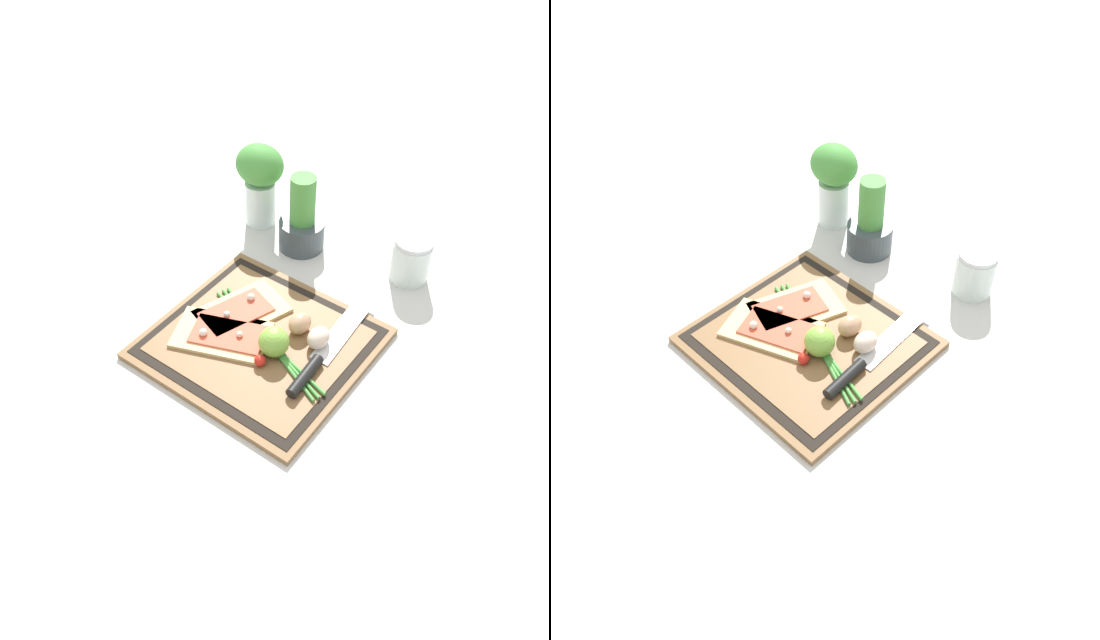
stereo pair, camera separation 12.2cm
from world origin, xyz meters
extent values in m
plane|color=silver|center=(0.00, 0.00, 0.00)|extent=(6.00, 6.00, 0.00)
cube|color=brown|center=(0.00, 0.00, 0.01)|extent=(0.40, 0.38, 0.01)
cube|color=black|center=(0.00, 0.00, 0.01)|extent=(0.38, 0.35, 0.00)
cube|color=brown|center=(0.00, 0.00, 0.01)|extent=(0.34, 0.31, 0.00)
cube|color=#DBBC7F|center=(-0.07, -0.04, 0.02)|extent=(0.21, 0.17, 0.01)
cube|color=#D14C33|center=(-0.05, -0.03, 0.02)|extent=(0.16, 0.12, 0.00)
sphere|color=silver|center=(-0.09, -0.06, 0.03)|extent=(0.02, 0.02, 0.02)
sphere|color=silver|center=(-0.03, -0.02, 0.03)|extent=(0.01, 0.01, 0.01)
cube|color=#DBBC7F|center=(-0.08, 0.04, 0.02)|extent=(0.16, 0.20, 0.01)
cube|color=#D14C33|center=(-0.08, 0.03, 0.02)|extent=(0.12, 0.16, 0.00)
sphere|color=silver|center=(-0.08, 0.07, 0.03)|extent=(0.02, 0.02, 0.02)
sphere|color=silver|center=(-0.09, 0.01, 0.03)|extent=(0.01, 0.01, 0.01)
cube|color=silver|center=(0.12, 0.12, 0.02)|extent=(0.05, 0.20, 0.00)
cylinder|color=black|center=(0.13, -0.03, 0.03)|extent=(0.03, 0.10, 0.02)
ellipsoid|color=tan|center=(0.05, 0.07, 0.04)|extent=(0.04, 0.05, 0.04)
ellipsoid|color=beige|center=(0.10, 0.06, 0.04)|extent=(0.04, 0.05, 0.04)
sphere|color=#7FB742|center=(0.04, -0.01, 0.05)|extent=(0.06, 0.06, 0.06)
sphere|color=red|center=(0.04, -0.05, 0.03)|extent=(0.02, 0.02, 0.02)
cylinder|color=#47933D|center=(0.01, 0.01, 0.02)|extent=(0.31, 0.14, 0.01)
cylinder|color=#47933D|center=(0.01, 0.01, 0.02)|extent=(0.32, 0.12, 0.01)
cylinder|color=#47933D|center=(0.01, 0.01, 0.02)|extent=(0.33, 0.10, 0.01)
cylinder|color=#3D474C|center=(-0.11, 0.30, 0.03)|extent=(0.10, 0.10, 0.07)
cylinder|color=#47933D|center=(-0.11, 0.30, 0.11)|extent=(0.06, 0.06, 0.15)
cylinder|color=silver|center=(0.14, 0.35, 0.05)|extent=(0.08, 0.08, 0.09)
cylinder|color=#B73323|center=(0.14, 0.35, 0.02)|extent=(0.07, 0.07, 0.03)
cylinder|color=silver|center=(0.14, 0.35, 0.10)|extent=(0.08, 0.08, 0.01)
cylinder|color=silver|center=(-0.24, 0.32, 0.06)|extent=(0.07, 0.07, 0.11)
ellipsoid|color=#47933D|center=(-0.24, 0.32, 0.16)|extent=(0.11, 0.10, 0.09)
camera|label=1|loc=(0.51, -0.64, 0.90)|focal=35.00mm
camera|label=2|loc=(0.60, -0.57, 0.90)|focal=35.00mm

